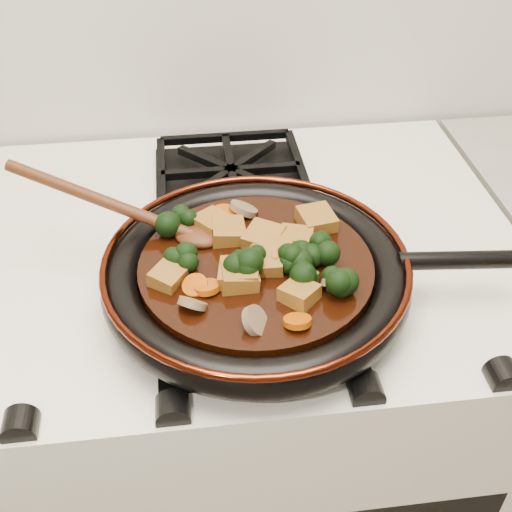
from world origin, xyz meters
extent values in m
cube|color=white|center=(0.00, 1.69, 0.45)|extent=(0.76, 0.60, 0.90)
cylinder|color=black|center=(0.00, 1.57, 0.93)|extent=(0.33, 0.33, 0.01)
torus|color=black|center=(0.00, 1.57, 0.94)|extent=(0.36, 0.36, 0.04)
torus|color=#4F190B|center=(0.00, 1.57, 0.96)|extent=(0.36, 0.36, 0.01)
cylinder|color=black|center=(0.24, 1.54, 0.96)|extent=(0.14, 0.04, 0.02)
cylinder|color=black|center=(0.00, 1.57, 0.95)|extent=(0.27, 0.27, 0.02)
cube|color=#906221|center=(0.01, 1.55, 0.97)|extent=(0.04, 0.04, 0.03)
cube|color=#906221|center=(0.06, 1.59, 0.97)|extent=(0.05, 0.05, 0.02)
cube|color=#906221|center=(0.02, 1.60, 0.97)|extent=(0.06, 0.06, 0.03)
cube|color=#906221|center=(-0.04, 1.64, 0.97)|extent=(0.06, 0.06, 0.02)
cube|color=#906221|center=(0.04, 1.50, 0.97)|extent=(0.05, 0.05, 0.03)
cube|color=#906221|center=(0.02, 1.57, 0.97)|extent=(0.06, 0.05, 0.03)
cube|color=#906221|center=(-0.02, 1.53, 0.97)|extent=(0.04, 0.04, 0.03)
cube|color=#906221|center=(-0.02, 1.62, 0.97)|extent=(0.04, 0.04, 0.03)
cube|color=#906221|center=(-0.10, 1.55, 0.97)|extent=(0.05, 0.05, 0.02)
cube|color=#906221|center=(0.09, 1.63, 0.97)|extent=(0.05, 0.05, 0.02)
cube|color=#906221|center=(-0.02, 1.54, 0.97)|extent=(0.05, 0.05, 0.03)
cylinder|color=#B14804|center=(0.03, 1.46, 0.96)|extent=(0.03, 0.03, 0.02)
cylinder|color=#B14804|center=(-0.05, 1.53, 0.96)|extent=(0.03, 0.03, 0.02)
cylinder|color=#B14804|center=(-0.07, 1.53, 0.96)|extent=(0.03, 0.03, 0.02)
cylinder|color=#B14804|center=(-0.02, 1.67, 0.96)|extent=(0.03, 0.03, 0.01)
cylinder|color=#7E6449|center=(-0.01, 1.47, 0.97)|extent=(0.04, 0.04, 0.03)
cylinder|color=#7E6449|center=(0.00, 1.67, 0.97)|extent=(0.05, 0.05, 0.02)
cylinder|color=#7E6449|center=(0.09, 1.51, 0.97)|extent=(0.05, 0.05, 0.03)
cylinder|color=#7E6449|center=(-0.07, 1.50, 0.97)|extent=(0.04, 0.04, 0.03)
ellipsoid|color=#4E2410|center=(-0.06, 1.62, 0.96)|extent=(0.07, 0.06, 0.02)
cylinder|color=#4E2410|center=(-0.17, 1.66, 1.00)|extent=(0.02, 0.02, 0.25)
camera|label=1|loc=(-0.07, 1.00, 1.44)|focal=45.00mm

